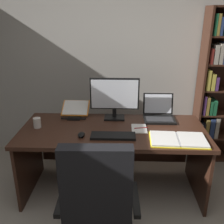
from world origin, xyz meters
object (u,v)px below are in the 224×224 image
Objects in this scene: laptop at (159,114)px; computer_mouse at (81,135)px; office_chair at (98,213)px; open_binder at (178,139)px; pen at (141,128)px; coffee_mug at (37,123)px; reading_stand_with_book at (75,109)px; monitor at (115,98)px; desk at (113,142)px; notepad at (139,129)px; keyboard at (113,136)px.

computer_mouse is (-0.79, -0.47, -0.03)m from laptop.
office_chair reaches higher than open_binder.
coffee_mug reaches higher than pen.
pen is at bearing -25.49° from reading_stand_with_book.
laptop is (0.49, 0.01, -0.18)m from monitor.
laptop is at bearing 104.24° from open_binder.
desk is 0.34m from notepad.
monitor is 0.59m from computer_mouse.
reading_stand_with_book is (-0.93, 0.06, 0.02)m from laptop.
laptop is (0.57, 1.15, 0.34)m from office_chair.
open_binder reaches higher than pen.
office_chair is 0.97m from notepad.
monitor is 0.48m from reading_stand_with_book.
reading_stand_with_book is (-0.44, 0.07, -0.16)m from monitor.
laptop reaches higher than open_binder.
reading_stand_with_book is 1.19m from open_binder.
notepad is at bearing 36.25° from keyboard.
monitor is at bearing -179.22° from laptop.
notepad is 1.50× the size of pen.
open_binder is at bearing -4.79° from keyboard.
desk is at bearing 164.16° from notepad.
keyboard is (0.00, -0.46, -0.22)m from monitor.
monitor is at bearing 141.59° from open_binder.
desk is 3.53× the size of monitor.
desk is 0.33m from keyboard.
monitor reaches higher than desk.
office_chair is 10.23× the size of computer_mouse.
keyboard is 0.80m from coffee_mug.
office_chair is at bearing -94.87° from desk.
reading_stand_with_book is at bearing 148.38° from desk.
office_chair is 1.16m from coffee_mug.
reading_stand_with_book is (-0.36, 1.21, 0.36)m from office_chair.
coffee_mug is at bearing -160.62° from monitor.
monitor reaches higher than keyboard.
keyboard is (0.09, 0.68, 0.30)m from office_chair.
open_binder is (0.90, -0.05, -0.01)m from computer_mouse.
laptop is 0.92m from computer_mouse.
reading_stand_with_book reaches higher than pen.
computer_mouse is 0.90m from open_binder.
pen is (0.58, 0.19, -0.01)m from computer_mouse.
computer_mouse is 0.61m from pen.
reading_stand_with_book is at bearing 129.90° from keyboard.
reading_stand_with_book is (-0.44, 0.53, 0.06)m from keyboard.
pen is at bearing 145.82° from open_binder.
office_chair is 10.43× the size of coffee_mug.
reading_stand_with_book is 0.80m from pen.
desk is 0.47m from monitor.
keyboard is at bearing -13.74° from coffee_mug.
office_chair reaches higher than desk.
monitor is at bearing 57.08° from computer_mouse.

